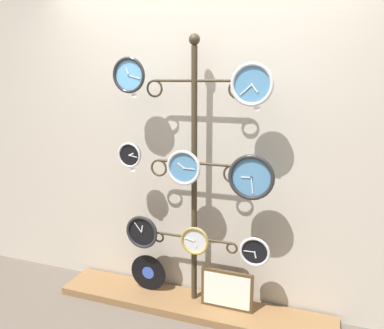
{
  "coord_description": "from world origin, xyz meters",
  "views": [
    {
      "loc": [
        0.89,
        -2.14,
        1.78
      ],
      "look_at": [
        0.0,
        0.36,
        1.17
      ],
      "focal_mm": 35.0,
      "sensor_mm": 36.0,
      "label": 1
    }
  ],
  "objects": [
    {
      "name": "shop_wall",
      "position": [
        0.0,
        0.57,
        1.4
      ],
      "size": [
        4.4,
        0.04,
        2.8
      ],
      "color": "#BCB2A3",
      "rests_on": "ground_plane"
    },
    {
      "name": "low_shelf",
      "position": [
        0.0,
        0.35,
        0.03
      ],
      "size": [
        2.2,
        0.36,
        0.06
      ],
      "color": "brown",
      "rests_on": "ground_plane"
    },
    {
      "name": "display_stand",
      "position": [
        0.0,
        0.41,
        0.73
      ],
      "size": [
        0.75,
        0.43,
        2.08
      ],
      "color": "#382D1E",
      "rests_on": "ground_plane"
    },
    {
      "name": "clock_top_left",
      "position": [
        -0.47,
        0.32,
        1.8
      ],
      "size": [
        0.26,
        0.04,
        0.26
      ],
      "color": "#60A8DB"
    },
    {
      "name": "clock_top_right",
      "position": [
        0.43,
        0.3,
        1.74
      ],
      "size": [
        0.28,
        0.04,
        0.28
      ],
      "color": "#4C84B2"
    },
    {
      "name": "clock_middle_left",
      "position": [
        -0.49,
        0.33,
        1.22
      ],
      "size": [
        0.19,
        0.04,
        0.19
      ],
      "color": "black"
    },
    {
      "name": "clock_middle_center",
      "position": [
        -0.04,
        0.3,
        1.16
      ],
      "size": [
        0.26,
        0.04,
        0.26
      ],
      "color": "#4C84B2"
    },
    {
      "name": "clock_middle_right",
      "position": [
        0.45,
        0.31,
        1.13
      ],
      "size": [
        0.32,
        0.04,
        0.32
      ],
      "color": "#4C84B2"
    },
    {
      "name": "clock_bottom_left",
      "position": [
        -0.41,
        0.33,
        0.6
      ],
      "size": [
        0.27,
        0.04,
        0.27
      ],
      "color": "black"
    },
    {
      "name": "clock_bottom_center",
      "position": [
        0.04,
        0.31,
        0.6
      ],
      "size": [
        0.22,
        0.04,
        0.22
      ],
      "color": "silver"
    },
    {
      "name": "clock_bottom_right",
      "position": [
        0.49,
        0.31,
        0.59
      ],
      "size": [
        0.22,
        0.04,
        0.22
      ],
      "color": "black"
    },
    {
      "name": "vinyl_record",
      "position": [
        -0.4,
        0.39,
        0.21
      ],
      "size": [
        0.31,
        0.01,
        0.31
      ],
      "color": "black",
      "rests_on": "low_shelf"
    },
    {
      "name": "picture_frame",
      "position": [
        0.28,
        0.35,
        0.22
      ],
      "size": [
        0.4,
        0.02,
        0.31
      ],
      "color": "#4C381E",
      "rests_on": "low_shelf"
    },
    {
      "name": "price_tag_upper",
      "position": [
        -0.43,
        0.32,
        1.66
      ],
      "size": [
        0.04,
        0.0,
        0.03
      ],
      "color": "white"
    },
    {
      "name": "price_tag_mid",
      "position": [
        0.47,
        0.3,
        1.59
      ],
      "size": [
        0.04,
        0.0,
        0.03
      ],
      "color": "white"
    },
    {
      "name": "price_tag_lower",
      "position": [
        -0.46,
        0.32,
        1.1
      ],
      "size": [
        0.04,
        0.0,
        0.03
      ],
      "color": "white"
    }
  ]
}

